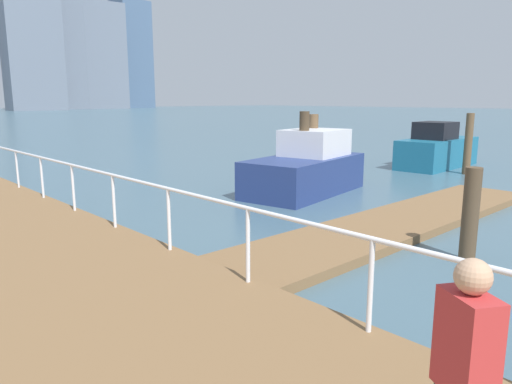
# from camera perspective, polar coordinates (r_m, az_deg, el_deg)

# --- Properties ---
(ground_plane) EXTENTS (300.00, 300.00, 0.00)m
(ground_plane) POSITION_cam_1_polar(r_m,az_deg,el_deg) (16.70, -16.20, 0.61)
(ground_plane) COLOR #476675
(floating_dock) EXTENTS (11.31, 2.00, 0.18)m
(floating_dock) POSITION_cam_1_polar(r_m,az_deg,el_deg) (11.37, 16.11, -3.70)
(floating_dock) COLOR olive
(floating_dock) RESTS_ON ground_plane
(boardwalk_railing) EXTENTS (0.06, 29.61, 1.08)m
(boardwalk_railing) POSITION_cam_1_polar(r_m,az_deg,el_deg) (7.23, -6.22, -2.14)
(boardwalk_railing) COLOR white
(boardwalk_railing) RESTS_ON boardwalk
(dock_piling_0) EXTENTS (0.30, 0.30, 2.41)m
(dock_piling_0) POSITION_cam_1_polar(r_m,az_deg,el_deg) (16.17, 6.85, 4.95)
(dock_piling_0) COLOR brown
(dock_piling_0) RESTS_ON ground_plane
(dock_piling_1) EXTENTS (0.29, 0.29, 1.73)m
(dock_piling_1) POSITION_cam_1_polar(r_m,az_deg,el_deg) (9.32, 24.25, -2.56)
(dock_piling_1) COLOR brown
(dock_piling_1) RESTS_ON ground_plane
(dock_piling_2) EXTENTS (0.29, 0.29, 2.37)m
(dock_piling_2) POSITION_cam_1_polar(r_m,az_deg,el_deg) (20.37, 24.03, 5.27)
(dock_piling_2) COLOR brown
(dock_piling_2) RESTS_ON ground_plane
(dock_piling_3) EXTENTS (0.30, 0.30, 2.54)m
(dock_piling_3) POSITION_cam_1_polar(r_m,az_deg,el_deg) (14.80, 5.74, 4.67)
(dock_piling_3) COLOR #473826
(dock_piling_3) RESTS_ON ground_plane
(moored_boat_2) EXTENTS (4.69, 2.87, 1.95)m
(moored_boat_2) POSITION_cam_1_polar(r_m,az_deg,el_deg) (15.02, 6.04, 2.83)
(moored_boat_2) COLOR navy
(moored_boat_2) RESTS_ON ground_plane
(moored_boat_4) EXTENTS (4.72, 1.98, 1.95)m
(moored_boat_4) POSITION_cam_1_polar(r_m,az_deg,el_deg) (22.07, 20.83, 4.75)
(moored_boat_4) COLOR #1E6B8C
(moored_boat_4) RESTS_ON ground_plane
(skyline_tower_5) EXTENTS (12.27, 7.49, 45.76)m
(skyline_tower_5) POSITION_cam_1_polar(r_m,az_deg,el_deg) (149.17, -22.66, 17.94)
(skyline_tower_5) COLOR slate
(skyline_tower_5) RESTS_ON ground_plane
(skyline_tower_6) EXTENTS (12.93, 8.36, 30.44)m
(skyline_tower_6) POSITION_cam_1_polar(r_m,az_deg,el_deg) (153.58, -17.87, 15.15)
(skyline_tower_6) COLOR slate
(skyline_tower_6) RESTS_ON ground_plane
(skyline_tower_7) EXTENTS (11.32, 10.54, 34.46)m
(skyline_tower_7) POSITION_cam_1_polar(r_m,az_deg,el_deg) (171.27, -14.67, 15.51)
(skyline_tower_7) COLOR slate
(skyline_tower_7) RESTS_ON ground_plane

